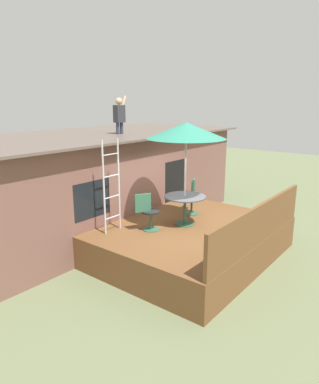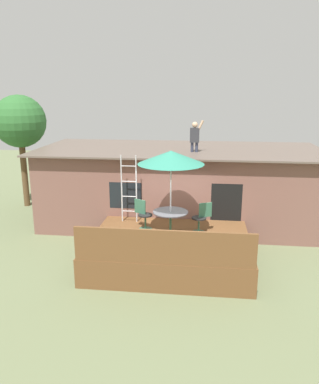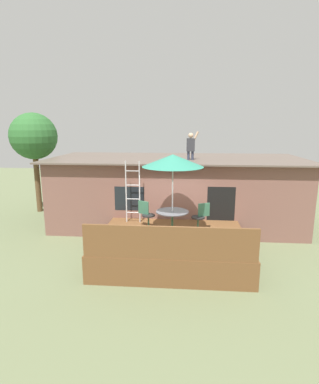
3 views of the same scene
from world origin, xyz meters
name	(u,v)px [view 1 (image 1 of 3)]	position (x,y,z in m)	size (l,w,h in m)	color
ground_plane	(186,254)	(0.00, 0.00, 0.00)	(40.00, 40.00, 0.00)	#66704C
house	(91,181)	(0.00, 3.60, 1.44)	(10.50, 4.50, 2.87)	brown
deck	(186,240)	(0.00, 0.00, 0.40)	(4.62, 3.88, 0.80)	brown
deck_railing	(260,224)	(0.00, -1.89, 1.25)	(4.52, 0.08, 0.90)	brown
patio_table	(185,202)	(-0.01, 0.06, 1.39)	(1.04, 1.04, 0.74)	#33664C
patio_umbrella	(186,131)	(-0.01, 0.06, 3.15)	(1.90, 1.90, 2.54)	silver
step_ladder	(112,186)	(-1.45, 1.15, 1.90)	(0.52, 0.04, 2.20)	silver
person_figure	(119,113)	(0.58, 2.84, 3.48)	(0.47, 0.20, 1.11)	#33384C
patio_chair_left	(148,212)	(-0.89, 0.52, 1.26)	(0.58, 0.44, 0.92)	#33664C
patio_chair_right	(192,197)	(0.89, 0.43, 1.26)	(0.60, 0.44, 0.92)	#33664C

